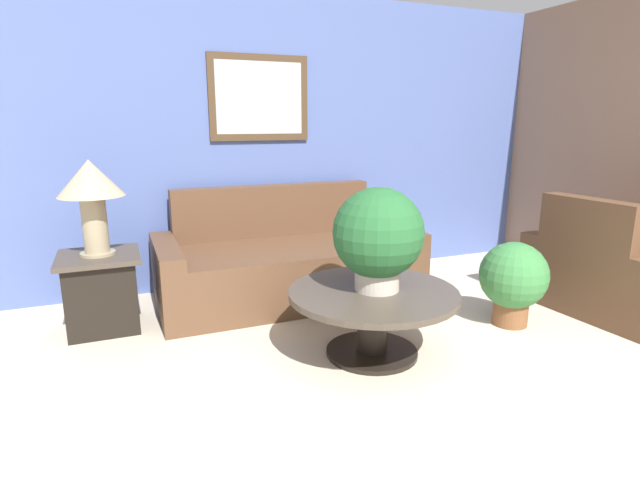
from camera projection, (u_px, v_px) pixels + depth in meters
wall_back at (312, 140)px, 4.73m from camera, size 6.85×0.09×2.60m
couch_main at (287, 263)px, 4.29m from camera, size 2.17×1.00×0.93m
armchair at (612, 274)px, 4.00m from camera, size 1.01×1.18×0.93m
coffee_table at (373, 308)px, 3.20m from camera, size 1.09×1.09×0.44m
side_table at (102, 291)px, 3.62m from camera, size 0.56×0.56×0.56m
table_lamp at (91, 188)px, 3.45m from camera, size 0.45×0.45×0.67m
potted_plant_on_table at (378, 236)px, 3.10m from camera, size 0.57×0.57×0.66m
potted_plant_floor at (513, 279)px, 3.67m from camera, size 0.49×0.49×0.63m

